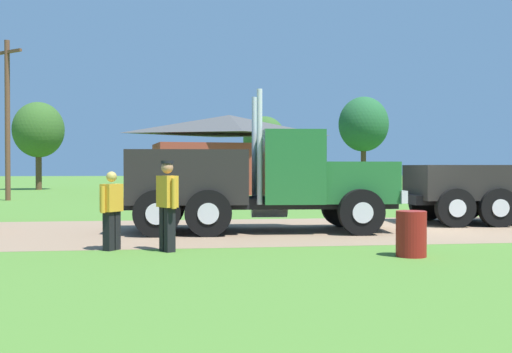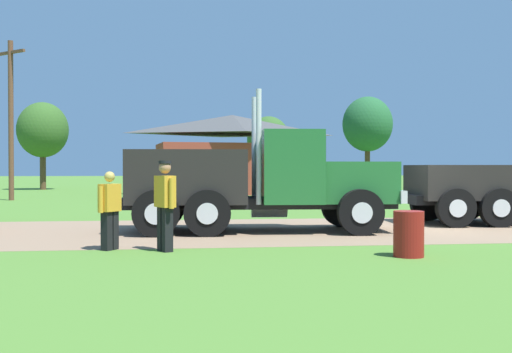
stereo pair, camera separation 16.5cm
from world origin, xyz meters
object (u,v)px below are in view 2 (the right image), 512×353
truck_foreground_white (255,181)px  utility_pole_near (11,116)px  visitor_walking_mid (110,208)px  shed_building (232,156)px  visitor_by_barrel (165,201)px  steel_barrel (409,234)px

truck_foreground_white → utility_pole_near: size_ratio=0.91×
truck_foreground_white → visitor_walking_mid: size_ratio=4.54×
visitor_walking_mid → shed_building: size_ratio=0.16×
shed_building → visitor_by_barrel: bearing=-97.8°
truck_foreground_white → visitor_walking_mid: truck_foreground_white is taller
visitor_by_barrel → utility_pole_near: size_ratio=0.23×
visitor_by_barrel → utility_pole_near: (-8.25, 20.21, 3.29)m
visitor_by_barrel → steel_barrel: (4.63, -1.33, -0.59)m
visitor_by_barrel → shed_building: shed_building is taller
truck_foreground_white → steel_barrel: truck_foreground_white is taller
steel_barrel → utility_pole_near: size_ratio=0.11×
visitor_walking_mid → utility_pole_near: utility_pole_near is taller
shed_building → utility_pole_near: 13.57m
visitor_by_barrel → shed_building: size_ratio=0.18×
truck_foreground_white → utility_pole_near: (-10.55, 16.58, 2.99)m
utility_pole_near → truck_foreground_white: bearing=-57.5°
visitor_walking_mid → steel_barrel: (5.77, -1.67, -0.43)m
utility_pole_near → visitor_by_barrel: bearing=-67.8°
visitor_walking_mid → visitor_by_barrel: size_ratio=0.88×
steel_barrel → truck_foreground_white: bearing=115.3°
visitor_by_barrel → steel_barrel: 4.86m
truck_foreground_white → visitor_by_barrel: (-2.29, -3.62, -0.30)m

